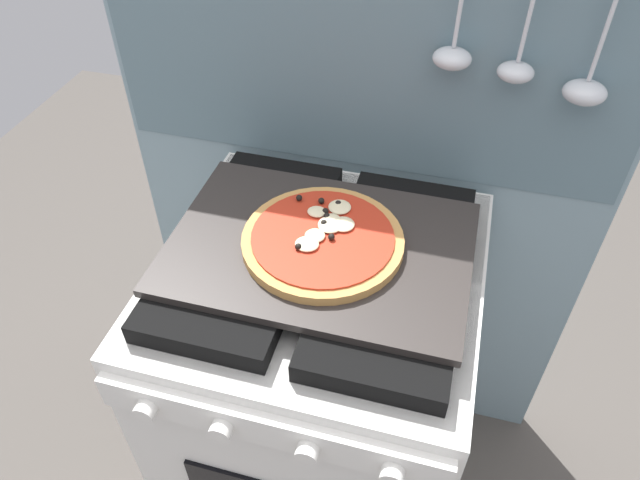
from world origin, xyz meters
TOP-DOWN VIEW (x-y plane):
  - ground_plane at (0.00, 0.00)m, footprint 4.00×4.00m
  - kitchen_backsplash at (0.00, 0.33)m, footprint 1.10×0.09m
  - stove at (-0.00, -0.00)m, footprint 0.60×0.64m
  - baking_tray at (0.00, 0.00)m, footprint 0.54×0.38m
  - pizza_left at (0.01, 0.00)m, footprint 0.29×0.29m

SIDE VIEW (x-z plane):
  - ground_plane at x=0.00m, z-range 0.00..0.00m
  - stove at x=0.00m, z-range 0.00..0.90m
  - kitchen_backsplash at x=0.00m, z-range 0.01..1.56m
  - baking_tray at x=0.00m, z-range 0.90..0.92m
  - pizza_left at x=0.01m, z-range 0.91..0.94m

